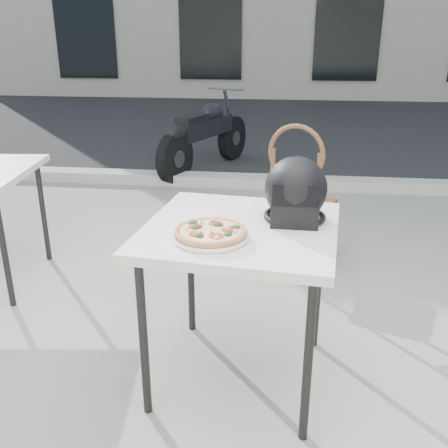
# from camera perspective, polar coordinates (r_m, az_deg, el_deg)

# --- Properties ---
(ground) EXTENTS (80.00, 80.00, 0.00)m
(ground) POSITION_cam_1_polar(r_m,az_deg,el_deg) (2.88, -0.06, -12.81)
(ground) COLOR gray
(ground) RESTS_ON ground
(street_asphalt) EXTENTS (30.00, 8.00, 0.00)m
(street_asphalt) POSITION_cam_1_polar(r_m,az_deg,el_deg) (9.52, 5.26, 11.13)
(street_asphalt) COLOR black
(street_asphalt) RESTS_ON ground
(curb) EXTENTS (30.00, 0.25, 0.12)m
(curb) POSITION_cam_1_polar(r_m,az_deg,el_deg) (5.61, 3.75, 4.89)
(curb) COLOR #A7A59C
(curb) RESTS_ON ground
(cafe_table_main) EXTENTS (0.93, 0.93, 0.80)m
(cafe_table_main) POSITION_cam_1_polar(r_m,az_deg,el_deg) (2.25, 1.91, -1.90)
(cafe_table_main) COLOR silver
(cafe_table_main) RESTS_ON ground
(plate) EXTENTS (0.40, 0.40, 0.02)m
(plate) POSITION_cam_1_polar(r_m,az_deg,el_deg) (2.07, -1.54, -1.46)
(plate) COLOR white
(plate) RESTS_ON cafe_table_main
(pizza) EXTENTS (0.32, 0.32, 0.04)m
(pizza) POSITION_cam_1_polar(r_m,az_deg,el_deg) (2.06, -1.54, -0.88)
(pizza) COLOR #C78449
(pizza) RESTS_ON plate
(helmet) EXTENTS (0.29, 0.30, 0.29)m
(helmet) POSITION_cam_1_polar(r_m,az_deg,el_deg) (2.27, 8.19, 3.54)
(helmet) COLOR black
(helmet) RESTS_ON cafe_table_main
(cafe_chair_main) EXTENTS (0.53, 0.53, 1.06)m
(cafe_chair_main) POSITION_cam_1_polar(r_m,az_deg,el_deg) (3.50, 8.57, 3.90)
(cafe_chair_main) COLOR brown
(cafe_chair_main) RESTS_ON ground
(motorcycle) EXTENTS (0.84, 1.84, 0.97)m
(motorcycle) POSITION_cam_1_polar(r_m,az_deg,el_deg) (6.22, -2.05, 9.98)
(motorcycle) COLOR black
(motorcycle) RESTS_ON street_asphalt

